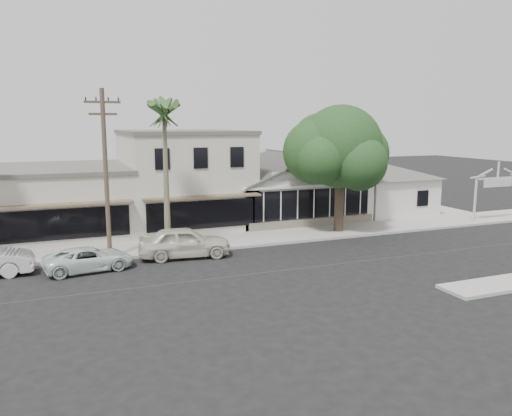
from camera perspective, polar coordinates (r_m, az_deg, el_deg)
name	(u,v)px	position (r m, az deg, el deg)	size (l,w,h in m)	color
ground	(305,268)	(25.54, 5.58, -6.84)	(140.00, 140.00, 0.00)	black
sidewalk_north	(126,250)	(29.55, -14.68, -4.68)	(90.00, 3.50, 0.15)	#9E9991
corner_shop	(289,185)	(38.17, 3.76, 2.69)	(10.40, 8.60, 5.10)	silver
side_cottage	(385,195)	(41.68, 14.56, 1.44)	(6.00, 6.00, 3.00)	silver
arch_sign	(498,180)	(40.36, 25.89, 2.90)	(4.12, 0.12, 3.95)	white
row_building_near	(182,179)	(36.42, -8.40, 3.27)	(8.00, 10.00, 6.50)	#B8B3A6
row_building_midnear	(49,202)	(35.61, -22.59, 0.62)	(10.00, 10.00, 4.20)	beige
utility_pole	(106,171)	(27.14, -16.79, 4.08)	(1.80, 0.24, 9.00)	brown
car_0	(185,242)	(27.49, -8.17, -3.87)	(2.00, 4.97, 1.69)	beige
car_2	(89,259)	(26.19, -18.54, -5.53)	(1.98, 4.29, 1.19)	silver
shade_tree	(338,149)	(33.31, 9.33, 6.65)	(7.61, 6.88, 8.44)	#4B3A2E
palm_east	(164,114)	(28.01, -10.46, 10.50)	(3.16, 3.16, 8.96)	#726651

